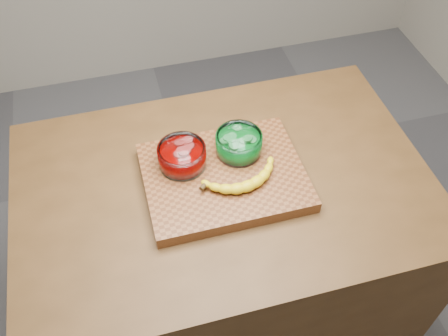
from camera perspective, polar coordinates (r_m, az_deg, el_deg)
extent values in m
plane|color=#56565A|center=(2.21, 0.00, -16.52)|extent=(3.50, 3.50, 0.00)
cube|color=#4C3016|center=(1.81, 0.00, -10.63)|extent=(1.20, 0.80, 0.90)
cube|color=brown|center=(1.42, 0.00, -1.05)|extent=(0.45, 0.35, 0.04)
cylinder|color=white|center=(1.41, -4.81, 1.35)|extent=(0.14, 0.14, 0.06)
cylinder|color=#A80200|center=(1.42, -4.79, 1.11)|extent=(0.12, 0.12, 0.04)
cylinder|color=#D54743|center=(1.40, -4.86, 1.86)|extent=(0.11, 0.11, 0.02)
cylinder|color=white|center=(1.44, 1.70, 2.81)|extent=(0.14, 0.14, 0.06)
cylinder|color=#098B26|center=(1.45, 1.70, 2.58)|extent=(0.11, 0.11, 0.04)
cylinder|color=#65D672|center=(1.43, 1.72, 3.32)|extent=(0.11, 0.11, 0.02)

